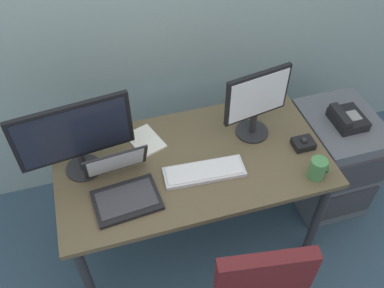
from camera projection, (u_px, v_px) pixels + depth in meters
ground_plane at (192, 233)px, 2.69m from camera, size 8.00×8.00×0.00m
desk at (192, 170)px, 2.23m from camera, size 1.41×0.75×0.72m
file_cabinet at (331, 160)px, 2.67m from camera, size 0.42×0.53×0.68m
desk_phone at (347, 119)px, 2.39m from camera, size 0.17×0.20×0.09m
monitor_main at (75, 136)px, 1.96m from camera, size 0.55×0.18×0.42m
monitor_side at (257, 101)px, 2.15m from camera, size 0.36×0.18×0.41m
keyboard at (204, 172)px, 2.10m from camera, size 0.42×0.16×0.03m
laptop at (123, 186)px, 1.99m from camera, size 0.34×0.34×0.22m
trackball_mouse at (303, 143)px, 2.22m from camera, size 0.11×0.09×0.07m
coffee_mug at (318, 168)px, 2.06m from camera, size 0.09×0.08×0.12m
paper_notepad at (145, 141)px, 2.26m from camera, size 0.21×0.24×0.01m
banana at (75, 139)px, 2.25m from camera, size 0.10×0.19×0.04m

